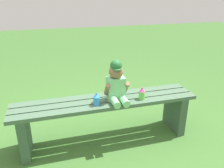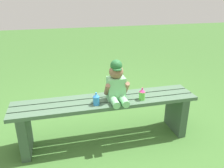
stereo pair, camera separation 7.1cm
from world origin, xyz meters
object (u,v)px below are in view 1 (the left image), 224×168
(child_figure, at_px, (116,83))
(sippy_cup_left, at_px, (97,99))
(sippy_cup_right, at_px, (142,94))
(park_bench, at_px, (106,112))

(child_figure, xyz_separation_m, sippy_cup_left, (-0.21, -0.05, -0.12))
(child_figure, height_order, sippy_cup_right, child_figure)
(sippy_cup_left, bearing_deg, child_figure, 13.13)
(park_bench, relative_size, child_figure, 4.49)
(sippy_cup_right, bearing_deg, child_figure, 168.81)
(child_figure, height_order, sippy_cup_left, child_figure)
(child_figure, xyz_separation_m, sippy_cup_right, (0.25, -0.05, -0.12))
(child_figure, bearing_deg, park_bench, 158.49)
(park_bench, relative_size, sippy_cup_right, 14.67)
(park_bench, distance_m, sippy_cup_right, 0.41)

